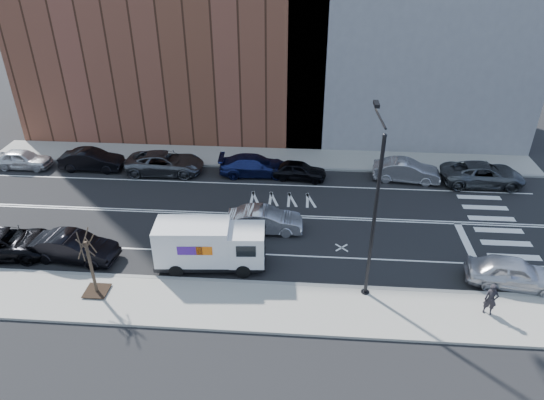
# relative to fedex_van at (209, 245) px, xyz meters

# --- Properties ---
(ground) EXTENTS (120.00, 120.00, 0.00)m
(ground) POSITION_rel_fedex_van_xyz_m (1.50, 5.60, -1.46)
(ground) COLOR black
(ground) RESTS_ON ground
(sidewalk_near) EXTENTS (44.00, 3.60, 0.15)m
(sidewalk_near) POSITION_rel_fedex_van_xyz_m (1.50, -3.20, -1.39)
(sidewalk_near) COLOR gray
(sidewalk_near) RESTS_ON ground
(sidewalk_far) EXTENTS (44.00, 3.60, 0.15)m
(sidewalk_far) POSITION_rel_fedex_van_xyz_m (1.50, 14.40, -1.39)
(sidewalk_far) COLOR gray
(sidewalk_far) RESTS_ON ground
(curb_near) EXTENTS (44.00, 0.25, 0.17)m
(curb_near) POSITION_rel_fedex_van_xyz_m (1.50, -1.40, -1.38)
(curb_near) COLOR gray
(curb_near) RESTS_ON ground
(curb_far) EXTENTS (44.00, 0.25, 0.17)m
(curb_far) POSITION_rel_fedex_van_xyz_m (1.50, 12.60, -1.38)
(curb_far) COLOR gray
(curb_far) RESTS_ON ground
(crosswalk) EXTENTS (3.00, 14.00, 0.01)m
(crosswalk) POSITION_rel_fedex_van_xyz_m (17.50, 5.60, -1.46)
(crosswalk) COLOR white
(crosswalk) RESTS_ON ground
(road_markings) EXTENTS (40.00, 8.60, 0.01)m
(road_markings) POSITION_rel_fedex_van_xyz_m (1.50, 5.60, -1.46)
(road_markings) COLOR white
(road_markings) RESTS_ON ground
(bldg_brick) EXTENTS (26.00, 10.00, 22.00)m
(bldg_brick) POSITION_rel_fedex_van_xyz_m (-6.50, 21.20, 9.54)
(bldg_brick) COLOR brown
(bldg_brick) RESTS_ON ground
(streetlight) EXTENTS (0.44, 4.02, 9.34)m
(streetlight) POSITION_rel_fedex_van_xyz_m (8.50, -1.31, 3.62)
(streetlight) COLOR black
(streetlight) RESTS_ON ground
(street_tree) EXTENTS (1.20, 1.20, 3.75)m
(street_tree) POSITION_rel_fedex_van_xyz_m (-5.50, -2.80, -0.01)
(street_tree) COLOR black
(street_tree) RESTS_ON ground
(fedex_van) EXTENTS (6.23, 2.49, 2.79)m
(fedex_van) POSITION_rel_fedex_van_xyz_m (0.00, 0.00, 0.00)
(fedex_van) COLOR black
(fedex_van) RESTS_ON ground
(far_parked_a) EXTENTS (4.39, 1.79, 1.49)m
(far_parked_a) POSITION_rel_fedex_van_xyz_m (-16.95, 11.32, -0.72)
(far_parked_a) COLOR silver
(far_parked_a) RESTS_ON ground
(far_parked_b) EXTENTS (4.88, 1.75, 1.60)m
(far_parked_b) POSITION_rel_fedex_van_xyz_m (-11.42, 11.45, -0.66)
(far_parked_b) COLOR black
(far_parked_b) RESTS_ON ground
(far_parked_c) EXTENTS (5.96, 2.85, 1.64)m
(far_parked_c) POSITION_rel_fedex_van_xyz_m (-5.60, 11.32, -0.64)
(far_parked_c) COLOR #4C4E54
(far_parked_c) RESTS_ON ground
(far_parked_d) EXTENTS (5.48, 2.49, 1.55)m
(far_parked_d) POSITION_rel_fedex_van_xyz_m (1.30, 11.48, -0.69)
(far_parked_d) COLOR navy
(far_parked_d) RESTS_ON ground
(far_parked_e) EXTENTS (4.23, 2.07, 1.39)m
(far_parked_e) POSITION_rel_fedex_van_xyz_m (4.70, 11.04, -0.77)
(far_parked_e) COLOR black
(far_parked_e) RESTS_ON ground
(far_parked_f) EXTENTS (5.03, 2.21, 1.61)m
(far_parked_f) POSITION_rel_fedex_van_xyz_m (12.70, 11.34, -0.66)
(far_parked_f) COLOR #9C9BA0
(far_parked_f) RESTS_ON ground
(far_parked_g) EXTENTS (6.00, 2.87, 1.65)m
(far_parked_g) POSITION_rel_fedex_van_xyz_m (18.21, 11.15, -0.64)
(far_parked_g) COLOR #484C50
(far_parked_g) RESTS_ON ground
(driving_sedan) EXTENTS (4.75, 1.79, 1.55)m
(driving_sedan) POSITION_rel_fedex_van_xyz_m (2.74, 3.82, -0.69)
(driving_sedan) COLOR #B9BABF
(driving_sedan) RESTS_ON ground
(near_parked_rear_a) EXTENTS (5.07, 2.24, 1.62)m
(near_parked_rear_a) POSITION_rel_fedex_van_xyz_m (-7.85, 0.08, -0.65)
(near_parked_rear_a) COLOR black
(near_parked_rear_a) RESTS_ON ground
(near_parked_rear_b) EXTENTS (5.79, 3.08, 1.55)m
(near_parked_rear_b) POSITION_rel_fedex_van_xyz_m (-12.04, 0.26, -0.69)
(near_parked_rear_b) COLOR black
(near_parked_rear_b) RESTS_ON ground
(near_parked_front) EXTENTS (5.03, 2.58, 1.64)m
(near_parked_front) POSITION_rel_fedex_van_xyz_m (16.36, -0.44, -0.64)
(near_parked_front) COLOR silver
(near_parked_front) RESTS_ON ground
(pedestrian) EXTENTS (0.71, 0.55, 1.72)m
(pedestrian) POSITION_rel_fedex_van_xyz_m (14.40, -2.89, -0.45)
(pedestrian) COLOR black
(pedestrian) RESTS_ON sidewalk_near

